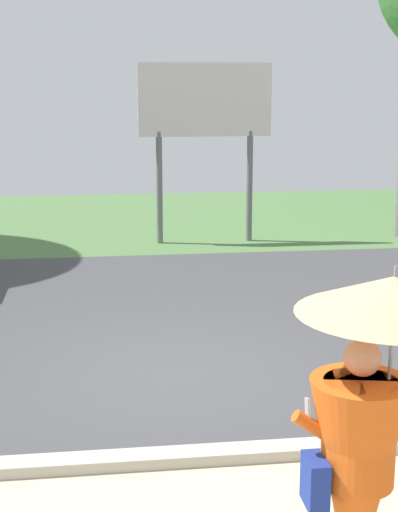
% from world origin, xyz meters
% --- Properties ---
extents(ground_plane, '(40.00, 22.00, 0.20)m').
position_xyz_m(ground_plane, '(0.00, 2.95, -0.05)').
color(ground_plane, '#424244').
extents(monk_pedestrian, '(1.14, 1.14, 2.13)m').
position_xyz_m(monk_pedestrian, '(0.67, -3.89, 1.16)').
color(monk_pedestrian, '#E55B19').
rests_on(monk_pedestrian, ground_plane).
extents(roadside_billboard, '(2.60, 0.12, 3.50)m').
position_xyz_m(roadside_billboard, '(1.22, 7.08, 2.55)').
color(roadside_billboard, slate).
rests_on(roadside_billboard, ground_plane).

